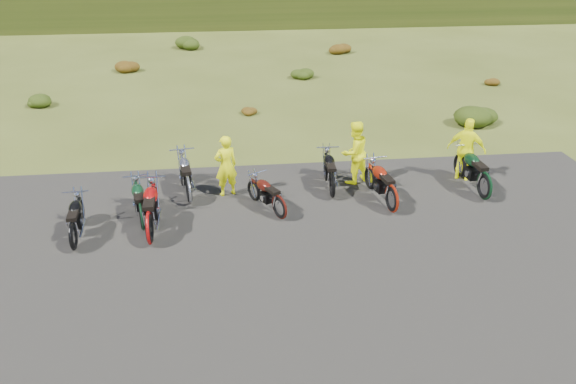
{
  "coord_description": "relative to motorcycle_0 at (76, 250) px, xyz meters",
  "views": [
    {
      "loc": [
        -1.17,
        -12.49,
        7.22
      ],
      "look_at": [
        0.27,
        0.47,
        0.76
      ],
      "focal_mm": 35.0,
      "sensor_mm": 36.0,
      "label": 1
    }
  ],
  "objects": [
    {
      "name": "motorcycle_0",
      "position": [
        0.0,
        0.0,
        0.0
      ],
      "size": [
        0.81,
        2.01,
        1.03
      ],
      "primitive_type": null,
      "rotation": [
        0.0,
        0.0,
        1.65
      ],
      "color": "black",
      "rests_on": "ground"
    },
    {
      "name": "shrub_4",
      "position": [
        4.58,
        9.74,
        0.23
      ],
      "size": [
        0.77,
        0.77,
        0.45
      ],
      "primitive_type": "ellipsoid",
      "color": "#5F270B",
      "rests_on": "ground"
    },
    {
      "name": "ground",
      "position": [
        4.98,
        0.54,
        0.0
      ],
      "size": [
        300.0,
        300.0,
        0.0
      ],
      "primitive_type": "plane",
      "color": "#434B19",
      "rests_on": "ground"
    },
    {
      "name": "shrub_1",
      "position": [
        -4.12,
        11.84,
        0.31
      ],
      "size": [
        1.03,
        1.03,
        0.61
      ],
      "primitive_type": "ellipsoid",
      "color": "#1B340D",
      "rests_on": "ground"
    },
    {
      "name": "shrub_8",
      "position": [
        16.18,
        12.94,
        0.23
      ],
      "size": [
        0.77,
        0.77,
        0.45
      ],
      "primitive_type": "ellipsoid",
      "color": "#5F270B",
      "rests_on": "ground"
    },
    {
      "name": "shrub_6",
      "position": [
        10.38,
        20.34,
        0.38
      ],
      "size": [
        1.3,
        1.3,
        0.77
      ],
      "primitive_type": "ellipsoid",
      "color": "#5F270B",
      "rests_on": "ground"
    },
    {
      "name": "motorcycle_3",
      "position": [
        2.62,
        2.15,
        0.0
      ],
      "size": [
        1.08,
        2.3,
        1.16
      ],
      "primitive_type": null,
      "rotation": [
        0.0,
        0.0,
        1.73
      ],
      "color": "#A9A8AD",
      "rests_on": "ground"
    },
    {
      "name": "shrub_7",
      "position": [
        13.28,
        7.64,
        0.46
      ],
      "size": [
        1.56,
        1.56,
        0.92
      ],
      "primitive_type": "ellipsoid",
      "color": "#1B340D",
      "rests_on": "ground"
    },
    {
      "name": "motorcycle_1",
      "position": [
        1.78,
        0.09,
        0.0
      ],
      "size": [
        0.83,
        2.35,
        1.22
      ],
      "primitive_type": null,
      "rotation": [
        0.0,
        0.0,
        1.6
      ],
      "color": "#9D0B0B",
      "rests_on": "ground"
    },
    {
      "name": "person_right_b",
      "position": [
        10.78,
        2.83,
        0.95
      ],
      "size": [
        1.19,
        1.0,
        1.91
      ],
      "primitive_type": "imported",
      "rotation": [
        0.0,
        0.0,
        2.57
      ],
      "color": "#F8FE0D",
      "rests_on": "ground"
    },
    {
      "name": "gravel_pad",
      "position": [
        4.98,
        -1.46,
        0.0
      ],
      "size": [
        20.0,
        12.0,
        0.04
      ],
      "primitive_type": "cube",
      "color": "black",
      "rests_on": "ground"
    },
    {
      "name": "shrub_2",
      "position": [
        -1.22,
        17.14,
        0.38
      ],
      "size": [
        1.3,
        1.3,
        0.77
      ],
      "primitive_type": "ellipsoid",
      "color": "#5F270B",
      "rests_on": "ground"
    },
    {
      "name": "motorcycle_7",
      "position": [
        10.83,
        1.47,
        0.0
      ],
      "size": [
        0.91,
        2.31,
        1.19
      ],
      "primitive_type": null,
      "rotation": [
        0.0,
        0.0,
        1.64
      ],
      "color": "black",
      "rests_on": "ground"
    },
    {
      "name": "person_middle",
      "position": [
        3.67,
        2.54,
        0.89
      ],
      "size": [
        0.76,
        0.62,
        1.78
      ],
      "primitive_type": "imported",
      "rotation": [
        0.0,
        0.0,
        3.49
      ],
      "color": "#F8FE0D",
      "rests_on": "ground"
    },
    {
      "name": "motorcycle_2",
      "position": [
        1.51,
        0.78,
        0.0
      ],
      "size": [
        1.06,
        2.09,
        1.04
      ],
      "primitive_type": null,
      "rotation": [
        0.0,
        0.0,
        1.78
      ],
      "color": "#0E341B",
      "rests_on": "ground"
    },
    {
      "name": "shrub_5",
      "position": [
        7.48,
        15.04,
        0.31
      ],
      "size": [
        1.03,
        1.03,
        0.61
      ],
      "primitive_type": "ellipsoid",
      "color": "#1B340D",
      "rests_on": "ground"
    },
    {
      "name": "motorcycle_4",
      "position": [
        5.02,
        0.97,
        0.0
      ],
      "size": [
        1.45,
        1.93,
        0.98
      ],
      "primitive_type": null,
      "rotation": [
        0.0,
        0.0,
        2.08
      ],
      "color": "#44110B",
      "rests_on": "ground"
    },
    {
      "name": "person_right_a",
      "position": [
        7.42,
        2.99,
        0.94
      ],
      "size": [
        1.15,
        1.08,
        1.89
      ],
      "primitive_type": "imported",
      "rotation": [
        0.0,
        0.0,
        3.67
      ],
      "color": "#F8FE0D",
      "rests_on": "ground"
    },
    {
      "name": "motorcycle_6",
      "position": [
        8.05,
        1.01,
        0.0
      ],
      "size": [
        1.07,
        2.25,
        1.13
      ],
      "primitive_type": null,
      "rotation": [
        0.0,
        0.0,
        1.74
      ],
      "color": "maroon",
      "rests_on": "ground"
    },
    {
      "name": "motorcycle_5",
      "position": [
        6.62,
        2.05,
        0.0
      ],
      "size": [
        0.79,
        2.11,
        1.09
      ],
      "primitive_type": null,
      "rotation": [
        0.0,
        0.0,
        1.52
      ],
      "color": "black",
      "rests_on": "ground"
    },
    {
      "name": "shrub_3",
      "position": [
        1.68,
        22.44,
        0.46
      ],
      "size": [
        1.56,
        1.56,
        0.92
      ],
      "primitive_type": "ellipsoid",
      "color": "#1B340D",
      "rests_on": "ground"
    }
  ]
}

